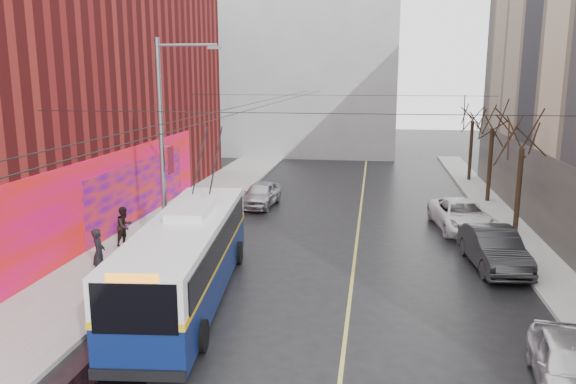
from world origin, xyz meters
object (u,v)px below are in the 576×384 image
at_px(parked_car_c, 462,215).
at_px(pedestrian_a, 99,253).
at_px(tree_near, 523,132).
at_px(trolleybus, 187,257).
at_px(streetlight_pole, 165,144).
at_px(tree_far, 473,110).
at_px(parked_car_a, 569,365).
at_px(tree_mid, 493,115).
at_px(parked_car_b, 494,248).
at_px(pedestrian_b, 125,226).
at_px(pedestrian_c, 180,217).
at_px(following_car, 261,194).

xyz_separation_m(parked_car_c, pedestrian_a, (-14.41, -9.35, 0.34)).
distance_m(tree_near, trolleybus, 16.75).
bearing_deg(pedestrian_a, parked_car_c, -77.70).
distance_m(streetlight_pole, tree_far, 25.09).
bearing_deg(parked_car_a, pedestrian_a, 166.84).
relative_size(streetlight_pole, tree_mid, 1.35).
height_order(parked_car_b, pedestrian_b, pedestrian_b).
distance_m(trolleybus, pedestrian_c, 7.58).
height_order(streetlight_pole, following_car, streetlight_pole).
relative_size(parked_car_a, parked_car_c, 0.74).
bearing_deg(tree_far, trolleybus, -118.49).
height_order(tree_mid, parked_car_c, tree_mid).
bearing_deg(tree_mid, pedestrian_a, -136.84).
distance_m(tree_near, pedestrian_c, 16.53).
bearing_deg(pedestrian_a, following_car, -35.86).
bearing_deg(tree_far, tree_near, -90.00).
height_order(streetlight_pole, pedestrian_b, streetlight_pole).
bearing_deg(tree_near, tree_mid, 90.00).
bearing_deg(parked_car_b, parked_car_a, -96.63).
relative_size(tree_mid, trolleybus, 0.58).
height_order(following_car, pedestrian_a, pedestrian_a).
bearing_deg(tree_far, pedestrian_a, -126.46).
distance_m(parked_car_b, following_car, 14.57).
relative_size(tree_near, pedestrian_b, 3.64).
bearing_deg(tree_mid, parked_car_b, -99.43).
bearing_deg(tree_near, parked_car_a, -98.08).
bearing_deg(parked_car_b, parked_car_c, 87.77).
relative_size(streetlight_pole, pedestrian_b, 5.12).
xyz_separation_m(tree_mid, following_car, (-13.34, -2.88, -4.54)).
relative_size(tree_mid, pedestrian_b, 3.80).
height_order(pedestrian_b, pedestrian_c, pedestrian_b).
distance_m(tree_mid, pedestrian_a, 23.46).
bearing_deg(tree_far, parked_car_c, -100.25).
height_order(streetlight_pole, pedestrian_c, streetlight_pole).
bearing_deg(pedestrian_c, streetlight_pole, 169.82).
distance_m(trolleybus, following_car, 14.11).
bearing_deg(tree_near, tree_far, 90.00).
height_order(tree_far, following_car, tree_far).
bearing_deg(pedestrian_a, tree_far, -57.15).
relative_size(following_car, pedestrian_b, 2.40).
bearing_deg(parked_car_a, tree_mid, 91.09).
relative_size(streetlight_pole, parked_car_c, 1.69).
bearing_deg(streetlight_pole, parked_car_b, 4.20).
height_order(parked_car_b, pedestrian_a, pedestrian_a).
bearing_deg(trolleybus, following_car, 85.44).
relative_size(parked_car_a, pedestrian_c, 2.27).
bearing_deg(parked_car_b, tree_mid, 73.94).
height_order(parked_car_a, pedestrian_b, pedestrian_b).
bearing_deg(trolleybus, pedestrian_a, 157.07).
distance_m(tree_far, trolleybus, 27.51).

